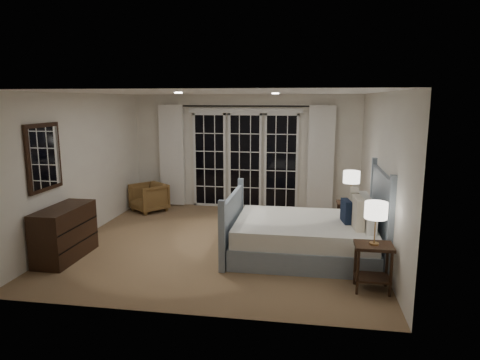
# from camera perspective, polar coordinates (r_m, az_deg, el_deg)

# --- Properties ---
(floor) EXTENTS (5.00, 5.00, 0.00)m
(floor) POSITION_cam_1_polar(r_m,az_deg,el_deg) (7.34, -2.23, -8.31)
(floor) COLOR #8D664B
(floor) RESTS_ON ground
(ceiling) EXTENTS (5.00, 5.00, 0.00)m
(ceiling) POSITION_cam_1_polar(r_m,az_deg,el_deg) (6.94, -2.38, 11.60)
(ceiling) COLOR white
(ceiling) RESTS_ON wall_back
(wall_left) EXTENTS (0.02, 5.00, 2.50)m
(wall_left) POSITION_cam_1_polar(r_m,az_deg,el_deg) (7.92, -20.34, 1.75)
(wall_left) COLOR white
(wall_left) RESTS_ON floor
(wall_right) EXTENTS (0.02, 5.00, 2.50)m
(wall_right) POSITION_cam_1_polar(r_m,az_deg,el_deg) (6.99, 18.22, 0.77)
(wall_right) COLOR white
(wall_right) RESTS_ON floor
(wall_back) EXTENTS (5.00, 0.02, 2.50)m
(wall_back) POSITION_cam_1_polar(r_m,az_deg,el_deg) (9.47, 0.70, 3.78)
(wall_back) COLOR white
(wall_back) RESTS_ON floor
(wall_front) EXTENTS (5.00, 0.02, 2.50)m
(wall_front) POSITION_cam_1_polar(r_m,az_deg,el_deg) (4.66, -8.41, -3.57)
(wall_front) COLOR white
(wall_front) RESTS_ON floor
(french_doors) EXTENTS (2.50, 0.04, 2.20)m
(french_doors) POSITION_cam_1_polar(r_m,az_deg,el_deg) (9.46, 0.66, 2.79)
(french_doors) COLOR black
(french_doors) RESTS_ON wall_back
(curtain_rod) EXTENTS (3.50, 0.03, 0.03)m
(curtain_rod) POSITION_cam_1_polar(r_m,az_deg,el_deg) (9.31, 0.62, 9.83)
(curtain_rod) COLOR black
(curtain_rod) RESTS_ON wall_back
(curtain_left) EXTENTS (0.55, 0.10, 2.25)m
(curtain_left) POSITION_cam_1_polar(r_m,az_deg,el_deg) (9.75, -9.06, 3.26)
(curtain_left) COLOR white
(curtain_left) RESTS_ON curtain_rod
(curtain_right) EXTENTS (0.55, 0.10, 2.25)m
(curtain_right) POSITION_cam_1_polar(r_m,az_deg,el_deg) (9.27, 10.74, 2.82)
(curtain_right) COLOR white
(curtain_right) RESTS_ON curtain_rod
(downlight_a) EXTENTS (0.12, 0.12, 0.01)m
(downlight_a) POSITION_cam_1_polar(r_m,az_deg,el_deg) (7.43, 4.75, 11.43)
(downlight_a) COLOR white
(downlight_a) RESTS_ON ceiling
(downlight_b) EXTENTS (0.12, 0.12, 0.01)m
(downlight_b) POSITION_cam_1_polar(r_m,az_deg,el_deg) (6.70, -8.21, 11.45)
(downlight_b) COLOR white
(downlight_b) RESTS_ON ceiling
(bed) EXTENTS (2.30, 1.65, 1.34)m
(bed) POSITION_cam_1_polar(r_m,az_deg,el_deg) (6.72, 9.05, -7.25)
(bed) COLOR #858FA1
(bed) RESTS_ON floor
(nightstand_left) EXTENTS (0.47, 0.37, 0.61)m
(nightstand_left) POSITION_cam_1_polar(r_m,az_deg,el_deg) (5.72, 17.32, -10.19)
(nightstand_left) COLOR black
(nightstand_left) RESTS_ON floor
(nightstand_right) EXTENTS (0.47, 0.37, 0.61)m
(nightstand_right) POSITION_cam_1_polar(r_m,az_deg,el_deg) (7.83, 14.42, -4.38)
(nightstand_right) COLOR black
(nightstand_right) RESTS_ON floor
(lamp_left) EXTENTS (0.28, 0.28, 0.54)m
(lamp_left) POSITION_cam_1_polar(r_m,az_deg,el_deg) (5.53, 17.69, -3.95)
(lamp_left) COLOR #A97A43
(lamp_left) RESTS_ON nightstand_left
(lamp_right) EXTENTS (0.29, 0.29, 0.56)m
(lamp_right) POSITION_cam_1_polar(r_m,az_deg,el_deg) (7.69, 14.65, 0.33)
(lamp_right) COLOR #A97A43
(lamp_right) RESTS_ON nightstand_right
(armchair) EXTENTS (0.93, 0.93, 0.61)m
(armchair) POSITION_cam_1_polar(r_m,az_deg,el_deg) (9.45, -12.05, -2.29)
(armchair) COLOR brown
(armchair) RESTS_ON floor
(dresser) EXTENTS (0.48, 1.13, 0.80)m
(dresser) POSITION_cam_1_polar(r_m,az_deg,el_deg) (7.04, -22.34, -6.54)
(dresser) COLOR black
(dresser) RESTS_ON floor
(mirror) EXTENTS (0.05, 0.85, 1.00)m
(mirror) POSITION_cam_1_polar(r_m,az_deg,el_deg) (6.93, -24.68, 2.76)
(mirror) COLOR black
(mirror) RESTS_ON wall_left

